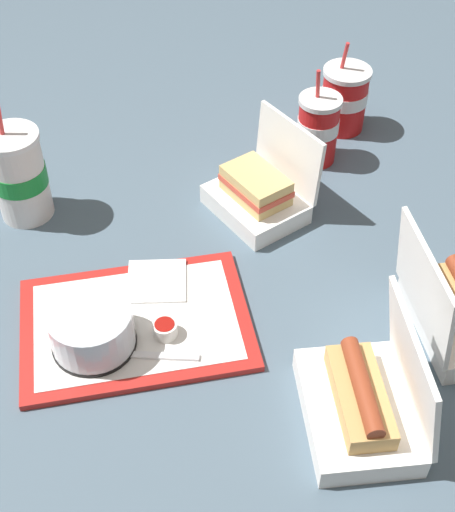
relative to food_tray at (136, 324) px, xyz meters
name	(u,v)px	position (x,y,z in m)	size (l,w,h in m)	color
ground_plane	(246,273)	(-0.22, -0.05, -0.01)	(3.20, 3.20, 0.00)	#4C6070
food_tray	(136,324)	(0.00, 0.00, 0.00)	(0.41, 0.32, 0.01)	red
cake_container	(92,330)	(0.07, 0.02, 0.04)	(0.13, 0.13, 0.07)	black
ketchup_cup	(165,329)	(-0.04, 0.04, 0.02)	(0.04, 0.04, 0.02)	white
napkin_stack	(157,281)	(-0.06, -0.07, 0.01)	(0.10, 0.10, 0.00)	white
plastic_fork	(164,356)	(-0.02, 0.09, 0.01)	(0.11, 0.01, 0.01)	white
clamshell_sandwich_center	(259,193)	(-0.30, -0.19, 0.04)	(0.19, 0.21, 0.17)	white
clamshell_hotdog_back	(364,401)	(-0.26, 0.29, 0.04)	(0.21, 0.24, 0.19)	white
soda_cup_back	(344,98)	(-0.58, -0.38, 0.07)	(0.10, 0.10, 0.20)	red
soda_cup_right	(318,128)	(-0.48, -0.30, 0.07)	(0.09, 0.09, 0.21)	red
soda_cup_left	(19,175)	(0.11, -0.35, 0.08)	(0.10, 0.10, 0.24)	white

